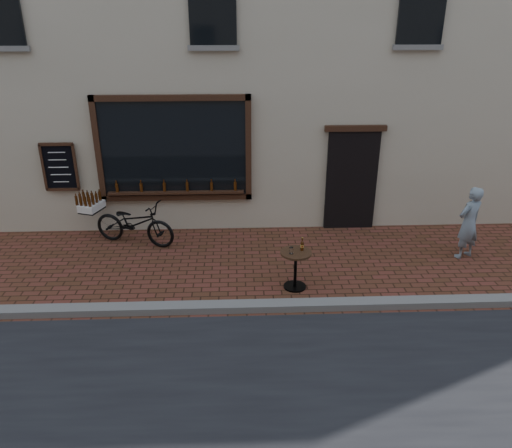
{
  "coord_description": "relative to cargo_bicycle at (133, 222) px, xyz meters",
  "views": [
    {
      "loc": [
        -0.6,
        -6.77,
        4.59
      ],
      "look_at": [
        -0.27,
        1.2,
        1.1
      ],
      "focal_mm": 35.0,
      "sensor_mm": 36.0,
      "label": 1
    }
  ],
  "objects": [
    {
      "name": "kerb",
      "position": [
        2.77,
        -2.61,
        -0.42
      ],
      "size": [
        90.0,
        0.25,
        0.12
      ],
      "primitive_type": "cube",
      "color": "slate",
      "rests_on": "ground"
    },
    {
      "name": "ground",
      "position": [
        2.77,
        -2.81,
        -0.48
      ],
      "size": [
        90.0,
        90.0,
        0.0
      ],
      "primitive_type": "plane",
      "color": "#4D2A19",
      "rests_on": "ground"
    },
    {
      "name": "cargo_bicycle",
      "position": [
        0.0,
        0.0,
        0.0
      ],
      "size": [
        2.16,
        1.21,
        1.0
      ],
      "rotation": [
        0.0,
        0.0,
        1.24
      ],
      "color": "black",
      "rests_on": "ground"
    },
    {
      "name": "bistro_table",
      "position": [
        3.18,
        -1.93,
        0.02
      ],
      "size": [
        0.55,
        0.55,
        0.94
      ],
      "color": "black",
      "rests_on": "ground"
    },
    {
      "name": "pedestrian",
      "position": [
        6.67,
        -0.89,
        0.25
      ],
      "size": [
        0.63,
        0.55,
        1.46
      ],
      "primitive_type": "imported",
      "rotation": [
        0.0,
        0.0,
        3.59
      ],
      "color": "gray",
      "rests_on": "ground"
    }
  ]
}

